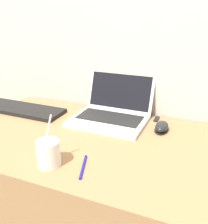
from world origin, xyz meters
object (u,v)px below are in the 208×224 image
laptop (112,111)px  drink_cup (48,153)px  usb_stick (157,119)px  external_keyboard (23,109)px  pen (83,167)px  computer_mouse (162,127)px

laptop → drink_cup: bearing=-96.7°
drink_cup → usb_stick: size_ratio=3.11×
laptop → usb_stick: laptop is taller
external_keyboard → pen: size_ratio=3.34×
external_keyboard → usb_stick: 0.71m
external_keyboard → usb_stick: size_ratio=7.63×
laptop → computer_mouse: laptop is taller
laptop → external_keyboard: size_ratio=0.77×
drink_cup → usb_stick: 0.61m
laptop → drink_cup: (-0.06, -0.47, 0.01)m
drink_cup → usb_stick: bearing=64.3°
computer_mouse → pen: (-0.19, -0.41, -0.01)m
drink_cup → external_keyboard: 0.58m
drink_cup → computer_mouse: drink_cup is taller
drink_cup → external_keyboard: bearing=138.3°
computer_mouse → usb_stick: 0.12m
computer_mouse → pen: computer_mouse is taller
computer_mouse → laptop: bearing=171.9°
drink_cup → pen: drink_cup is taller
laptop → usb_stick: 0.23m
usb_stick → pen: size_ratio=0.44×
pen → external_keyboard: bearing=147.2°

